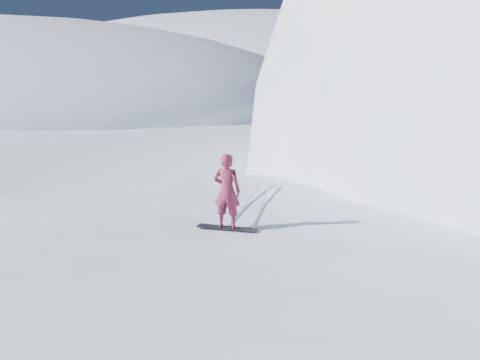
# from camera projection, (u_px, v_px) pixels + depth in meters

# --- Properties ---
(near_ridge) EXTENTS (36.00, 28.00, 4.80)m
(near_ridge) POSITION_uv_depth(u_px,v_px,m) (331.00, 313.00, 14.58)
(near_ridge) COLOR white
(near_ridge) RESTS_ON ground
(far_ridge_c) EXTENTS (140.00, 90.00, 36.00)m
(far_ridge_c) POSITION_uv_depth(u_px,v_px,m) (242.00, 91.00, 126.43)
(far_ridge_c) COLOR white
(far_ridge_c) RESTS_ON ground
(wind_bumps) EXTENTS (16.00, 14.40, 1.00)m
(wind_bumps) POSITION_uv_depth(u_px,v_px,m) (267.00, 318.00, 14.29)
(wind_bumps) COLOR white
(wind_bumps) RESTS_ON ground
(snowboard) EXTENTS (1.65, 0.41, 0.03)m
(snowboard) POSITION_uv_depth(u_px,v_px,m) (227.00, 228.00, 14.10)
(snowboard) COLOR black
(snowboard) RESTS_ON near_ridge
(snowboarder) EXTENTS (0.75, 0.52, 1.98)m
(snowboarder) POSITION_uv_depth(u_px,v_px,m) (227.00, 191.00, 13.89)
(snowboarder) COLOR maroon
(snowboarder) RESTS_ON snowboard
(board_tracks) EXTENTS (1.51, 5.96, 0.04)m
(board_tracks) POSITION_uv_depth(u_px,v_px,m) (257.00, 199.00, 17.06)
(board_tracks) COLOR silver
(board_tracks) RESTS_ON ground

